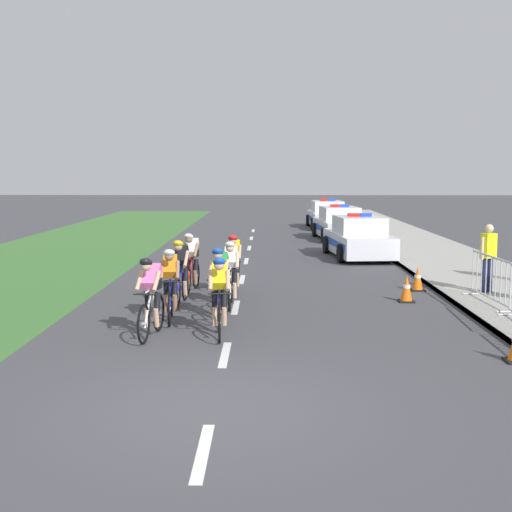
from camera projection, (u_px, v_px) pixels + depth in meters
The scene contains 20 objects.
ground_plane at pixel (213, 409), 8.80m from camera, with size 160.00×160.00×0.00m, color #424247.
sidewalk_slab at pixel (451, 262), 22.57m from camera, with size 3.65×60.00×0.12m, color #A3A099.
kerb_edge at pixel (399, 262), 22.60m from camera, with size 0.16×60.00×0.13m, color #9E9E99.
grass_verge at pixel (35, 263), 22.80m from camera, with size 7.00×60.00×0.01m, color #3D7033.
lane_markings_centre at pixel (244, 269), 21.35m from camera, with size 0.14×29.60×0.01m.
cyclist_lead at pixel (151, 296), 12.50m from camera, with size 0.45×1.72×1.56m.
cyclist_second at pixel (219, 295), 12.58m from camera, with size 0.44×1.72×1.56m.
cyclist_third at pixel (170, 284), 13.87m from camera, with size 0.45×1.72×1.56m.
cyclist_fourth at pixel (220, 282), 14.09m from camera, with size 0.45×1.72×1.56m.
cyclist_fifth at pixel (181, 271), 15.61m from camera, with size 0.43×1.72×1.56m.
cyclist_sixth at pixel (231, 273), 15.36m from camera, with size 0.42×1.72×1.56m.
cyclist_seventh at pixel (191, 261), 17.28m from camera, with size 0.46×1.72×1.56m.
cyclist_eighth at pixel (234, 264), 16.88m from camera, with size 0.42×1.72×1.56m.
police_car_nearest at pixel (359, 239), 24.20m from camera, with size 2.30×4.54×1.59m.
police_car_second at pixel (339, 224), 30.69m from camera, with size 2.25×4.52×1.59m.
police_car_third at pixel (327, 216), 36.76m from camera, with size 2.11×4.45×1.59m.
crowd_barrier_rear at pixel (491, 280), 15.22m from camera, with size 0.60×2.32×1.07m.
traffic_cone_near at pixel (407, 289), 15.99m from camera, with size 0.36×0.36×0.64m.
traffic_cone_far at pixel (418, 279), 17.51m from camera, with size 0.36×0.36×0.64m.
spectator_closest at pixel (488, 253), 16.51m from camera, with size 0.48×0.38×1.68m.
Camera 1 is at (0.70, -8.47, 3.06)m, focal length 47.66 mm.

